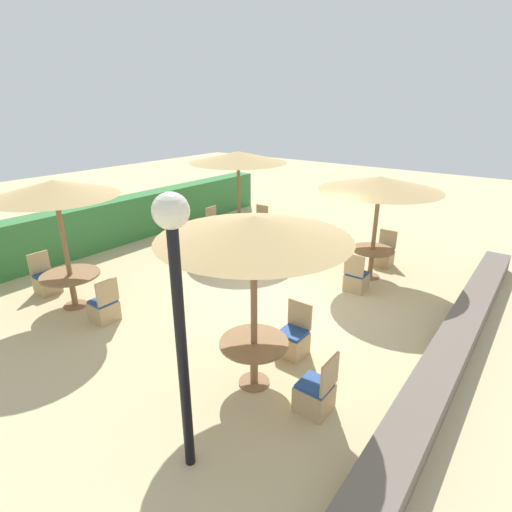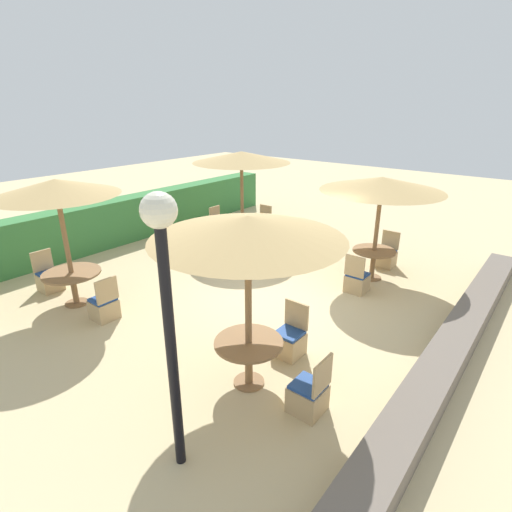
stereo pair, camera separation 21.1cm
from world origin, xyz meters
name	(u,v)px [view 2 (the right image)]	position (x,y,z in m)	size (l,w,h in m)	color
ground_plane	(277,300)	(0.00, 0.00, 0.00)	(40.00, 40.00, 0.00)	#C6B284
hedge_row	(114,222)	(0.00, 6.15, 0.67)	(13.00, 0.70, 1.34)	#387A3D
stone_border	(451,351)	(0.00, -3.57, 0.21)	(10.00, 0.56, 0.41)	#6B6056
lamp_post	(165,286)	(-4.17, -1.56, 2.35)	(0.36, 0.36, 3.32)	black
parasol_back_left	(56,188)	(-2.85, 3.31, 2.53)	(2.42, 2.42, 2.71)	olive
round_table_back_left	(72,278)	(-2.85, 3.31, 0.60)	(1.19, 1.19, 0.74)	olive
patio_chair_back_left_south	(104,307)	(-2.82, 2.24, 0.26)	(0.46, 0.46, 0.93)	tan
patio_chair_back_left_north	(49,280)	(-2.87, 4.43, 0.26)	(0.46, 0.46, 0.93)	tan
parasol_front_left	(248,228)	(-2.54, -1.29, 2.52)	(2.69, 2.69, 2.69)	olive
round_table_front_left	(249,351)	(-2.54, -1.29, 0.58)	(1.04, 1.04, 0.75)	olive
patio_chair_front_left_east	(290,341)	(-1.51, -1.34, 0.26)	(0.46, 0.46, 0.93)	tan
patio_chair_front_left_south	(309,395)	(-2.48, -2.32, 0.26)	(0.46, 0.46, 0.93)	tan
parasol_front_right	(382,184)	(2.43, -1.14, 2.34)	(2.82, 2.82, 2.51)	olive
round_table_front_right	(374,256)	(2.43, -1.14, 0.58)	(1.03, 1.03, 0.74)	olive
patio_chair_front_right_east	(386,257)	(3.39, -1.10, 0.26)	(0.46, 0.46, 0.93)	tan
patio_chair_front_right_west	(357,281)	(1.49, -1.17, 0.26)	(0.46, 0.46, 0.93)	tan
parasol_back_right	(241,157)	(2.63, 3.25, 2.58)	(2.89, 2.89, 2.75)	olive
round_table_back_right	(242,223)	(2.63, 3.25, 0.58)	(1.06, 1.06, 0.74)	olive
patio_chair_back_right_west	(222,241)	(1.62, 3.20, 0.26)	(0.46, 0.46, 0.93)	tan
patio_chair_back_right_north	(219,227)	(2.59, 4.21, 0.26)	(0.46, 0.46, 0.93)	tan
patio_chair_back_right_east	(262,226)	(3.59, 3.20, 0.26)	(0.46, 0.46, 0.93)	tan
patio_chair_back_right_south	(268,238)	(2.67, 2.29, 0.26)	(0.46, 0.46, 0.93)	tan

